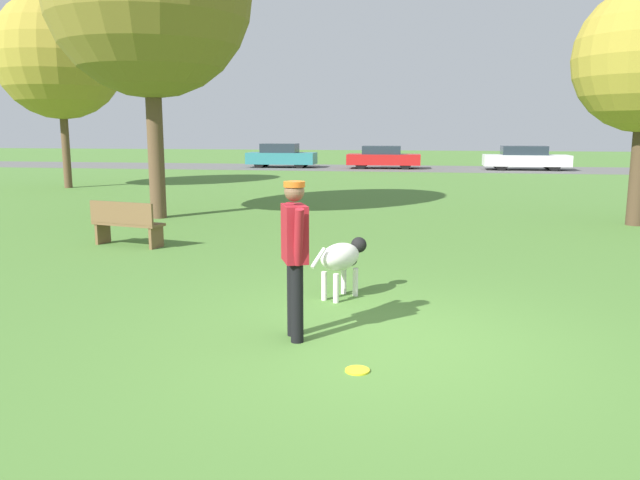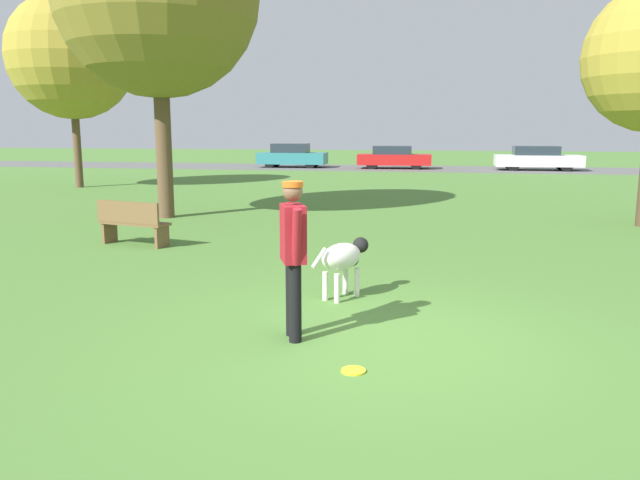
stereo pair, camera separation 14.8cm
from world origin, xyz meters
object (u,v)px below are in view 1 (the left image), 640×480
(person, at_px, (295,248))
(dog, at_px, (342,258))
(tree_far_left, at_px, (59,56))
(parked_car_white, at_px, (525,158))
(parked_car_red, at_px, (383,157))
(frisbee, at_px, (357,370))
(park_bench, at_px, (126,222))
(parked_car_teal, at_px, (281,156))

(person, distance_m, dog, 1.76)
(tree_far_left, height_order, parked_car_white, tree_far_left)
(dog, bearing_deg, parked_car_red, 32.55)
(person, height_order, parked_car_white, person)
(person, relative_size, dog, 1.62)
(dog, distance_m, tree_far_left, 18.71)
(dog, distance_m, frisbee, 2.56)
(frisbee, relative_size, parked_car_white, 0.05)
(person, relative_size, frisbee, 7.29)
(tree_far_left, xyz_separation_m, parked_car_white, (18.23, 13.64, -4.12))
(frisbee, height_order, park_bench, park_bench)
(person, distance_m, frisbee, 1.43)
(park_bench, bearing_deg, dog, 160.21)
(tree_far_left, bearing_deg, person, -51.59)
(frisbee, distance_m, parked_car_white, 30.09)
(parked_car_teal, bearing_deg, tree_far_left, -110.94)
(person, height_order, park_bench, person)
(park_bench, bearing_deg, parked_car_teal, -70.31)
(parked_car_red, bearing_deg, person, -89.30)
(person, relative_size, parked_car_red, 0.40)
(parked_car_teal, bearing_deg, park_bench, -84.46)
(dog, xyz_separation_m, parked_car_red, (-1.61, 27.13, 0.10))
(person, height_order, frisbee, person)
(parked_car_teal, bearing_deg, frisbee, -76.46)
(frisbee, xyz_separation_m, parked_car_teal, (-7.92, 29.61, 0.65))
(parked_car_red, relative_size, park_bench, 2.80)
(tree_far_left, bearing_deg, park_bench, -53.71)
(parked_car_red, distance_m, parked_car_white, 7.57)
(person, xyz_separation_m, tree_far_left, (-12.02, 15.16, 3.80))
(frisbee, bearing_deg, parked_car_white, 79.54)
(dog, xyz_separation_m, tree_far_left, (-12.27, 13.48, 4.24))
(person, xyz_separation_m, frisbee, (0.74, -0.78, -0.95))
(person, distance_m, park_bench, 6.20)
(person, distance_m, parked_car_teal, 29.71)
(frisbee, xyz_separation_m, tree_far_left, (-12.76, 15.94, 4.76))
(dog, distance_m, parked_car_teal, 28.14)
(dog, bearing_deg, frisbee, -139.50)
(parked_car_white, bearing_deg, frisbee, -100.93)
(parked_car_teal, relative_size, parked_car_red, 0.96)
(parked_car_white, bearing_deg, parked_car_teal, 179.42)
(parked_car_red, height_order, park_bench, parked_car_red)
(dog, bearing_deg, tree_far_left, 71.46)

